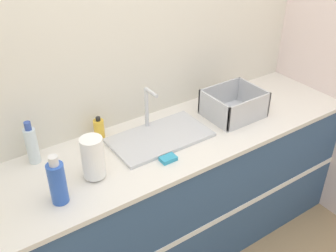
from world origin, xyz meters
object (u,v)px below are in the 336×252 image
object	(u,v)px
dish_rack	(233,107)
soap_dispenser	(99,129)
paper_towel_roll	(93,158)
bottle_blue	(57,182)
sink	(159,136)
bottle_clear	(32,145)

from	to	relation	value
dish_rack	soap_dispenser	xyz separation A→B (m)	(-0.84, 0.24, -0.00)
paper_towel_roll	dish_rack	distance (m)	1.03
bottle_blue	soap_dispenser	size ratio (longest dim) A/B	1.82
paper_towel_roll	bottle_blue	size ratio (longest dim) A/B	0.89
soap_dispenser	bottle_blue	bearing A→B (deg)	-135.49
sink	paper_towel_roll	xyz separation A→B (m)	(-0.47, -0.11, 0.10)
bottle_clear	paper_towel_roll	bearing A→B (deg)	-54.52
sink	soap_dispenser	size ratio (longest dim) A/B	4.07
sink	bottle_clear	distance (m)	0.72
dish_rack	bottle_blue	xyz separation A→B (m)	(-1.24, -0.15, 0.05)
bottle_clear	bottle_blue	distance (m)	0.38
paper_towel_roll	bottle_clear	size ratio (longest dim) A/B	0.93
bottle_clear	soap_dispenser	distance (m)	0.40
sink	dish_rack	bearing A→B (deg)	-4.39
dish_rack	bottle_blue	world-z (taller)	bottle_blue
paper_towel_roll	soap_dispenser	world-z (taller)	paper_towel_roll
soap_dispenser	bottle_clear	bearing A→B (deg)	-178.62
paper_towel_roll	sink	bearing A→B (deg)	13.22
sink	bottle_blue	distance (m)	0.72
bottle_clear	soap_dispenser	xyz separation A→B (m)	(0.40, 0.01, -0.05)
bottle_blue	soap_dispenser	distance (m)	0.56
dish_rack	bottle_blue	size ratio (longest dim) A/B	1.33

